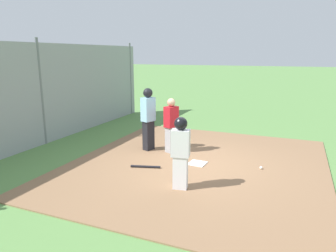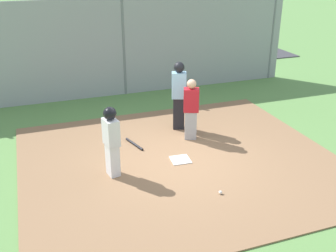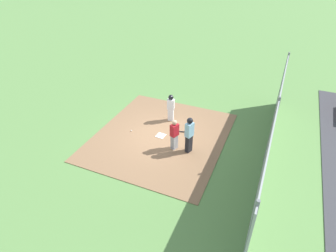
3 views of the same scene
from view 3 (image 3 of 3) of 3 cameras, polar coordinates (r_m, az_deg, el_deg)
name	(u,v)px [view 3 (image 3 of 3)]	position (r m, az deg, el deg)	size (l,w,h in m)	color
ground_plane	(161,136)	(14.54, -1.48, -2.07)	(140.00, 140.00, 0.00)	#5B8947
dirt_infield	(161,136)	(14.53, -1.48, -2.03)	(7.20, 6.40, 0.03)	#896647
home_plate	(161,136)	(14.52, -1.48, -1.95)	(0.44, 0.44, 0.02)	white
catcher	(174,134)	(13.20, 1.31, -1.66)	(0.45, 0.38, 1.60)	#9E9EA3
umpire	(189,134)	(12.95, 4.33, -1.64)	(0.45, 0.37, 1.86)	black
runner	(171,106)	(15.33, 0.58, 4.03)	(0.33, 0.42, 1.57)	silver
baseball_bat	(187,132)	(14.77, 3.80, -1.22)	(0.06, 0.06, 0.77)	black
baseball	(131,131)	(14.97, -7.44, -0.92)	(0.07, 0.07, 0.07)	white
backstop_fence	(271,134)	(12.72, 20.18, -1.44)	(12.00, 0.10, 3.35)	#93999E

